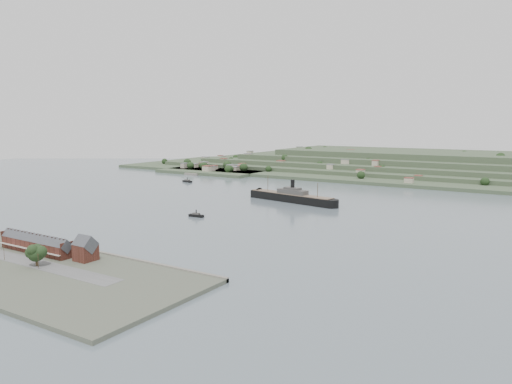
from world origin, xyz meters
The scene contains 10 objects.
ground centered at (0.00, 0.00, 0.00)m, with size 1400.00×1400.00×0.00m, color slate.
near_shore centered at (0.00, -186.75, 1.01)m, with size 220.00×80.00×2.60m.
terrace_row centered at (-10.00, -168.02, 6.84)m, with size 55.60×9.80×11.07m.
gabled_building centered at (27.50, -164.00, 8.19)m, with size 10.40×10.18×14.09m.
far_peninsula centered at (27.91, 393.10, 11.88)m, with size 760.00×309.00×30.00m.
steamship centered at (19.61, 76.26, 4.68)m, with size 104.91×30.83×25.34m.
tugboat centered at (-5.92, -30.12, 1.42)m, with size 13.21×4.65×5.82m.
ferry_west centered at (-158.10, 139.14, 1.41)m, with size 16.20×8.24×5.85m.
ferry_east centered at (10.89, 85.14, 1.48)m, with size 16.93×9.58×6.13m.
fig_tree centered at (14.90, -184.74, 9.24)m, with size 10.62×9.20×11.86m.
Camera 1 is at (243.03, -333.67, 76.45)m, focal length 35.00 mm.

